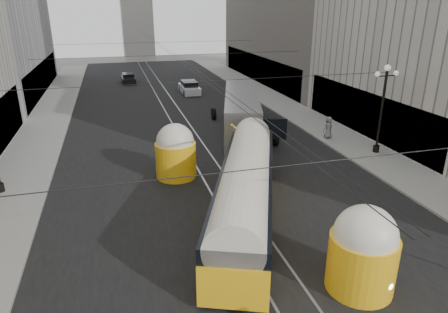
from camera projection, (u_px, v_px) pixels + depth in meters
road at (176, 116)px, 39.54m from camera, size 20.00×85.00×0.02m
sidewalk_left at (51, 115)px, 39.67m from camera, size 4.00×72.00×0.15m
sidewalk_right at (275, 101)px, 45.66m from camera, size 4.00×72.00×0.15m
rail_left at (169, 117)px, 39.35m from camera, size 0.12×85.00×0.04m
rail_right at (184, 116)px, 39.73m from camera, size 0.12×85.00×0.04m
lamppost_right_mid at (382, 104)px, 28.29m from camera, size 1.86×0.44×6.37m
catenary at (176, 57)px, 36.57m from camera, size 25.00×72.00×0.23m
streetcar at (246, 188)px, 20.02m from camera, size 7.67×15.21×3.56m
city_bus at (241, 111)px, 34.26m from camera, size 6.33×13.55×3.32m
sedan_white_far at (189, 88)px, 49.73m from camera, size 2.02×4.87×1.53m
sedan_dark_far at (128, 79)px, 56.50m from camera, size 1.84×4.25×1.33m
pedestrian_sidewalk_right at (328, 127)px, 32.36m from camera, size 0.98×0.73×1.79m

